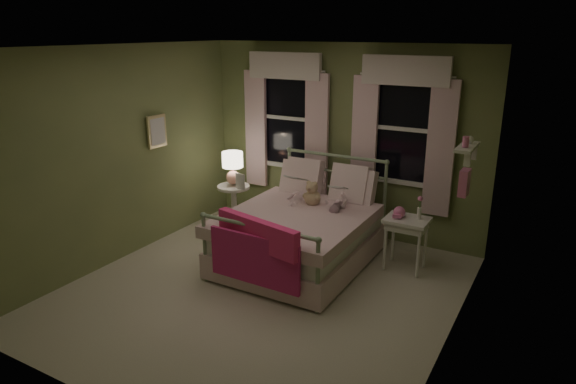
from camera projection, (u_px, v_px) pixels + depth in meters
The scene contains 18 objects.
room_shell at pixel (259, 178), 5.27m from camera, with size 4.20×4.20×4.20m.
bed at pixel (302, 232), 6.28m from camera, with size 1.58×2.04×1.18m.
pink_throw at pixel (256, 245), 5.37m from camera, with size 1.10×0.33×0.71m.
child_left at pixel (299, 176), 6.59m from camera, with size 0.28×0.18×0.77m, color #F7D1DD.
child_right at pixel (338, 186), 6.34m from camera, with size 0.33×0.26×0.68m, color #F7D1DD.
book_left at pixel (289, 180), 6.38m from camera, with size 0.20×0.27×0.03m, color beige.
book_right at pixel (330, 190), 6.13m from camera, with size 0.20×0.27×0.02m, color beige.
teddy_bear at pixel (312, 195), 6.38m from camera, with size 0.24×0.21×0.33m.
nightstand_left at pixel (234, 201), 7.31m from camera, with size 0.46×0.46×0.65m.
table_lamp at pixel (233, 165), 7.14m from camera, with size 0.29×0.29×0.46m.
book_nightstand at pixel (236, 188), 7.12m from camera, with size 0.16×0.22×0.02m, color beige.
nightstand_right at pixel (407, 226), 6.02m from camera, with size 0.50×0.40×0.64m.
pink_toy at pixel (399, 212), 6.01m from camera, with size 0.14×0.20×0.14m.
bud_vase at pixel (420, 208), 5.93m from camera, with size 0.06×0.06×0.28m.
window_left at pixel (286, 113), 7.25m from camera, with size 1.34×0.13×1.96m.
window_right at pixel (403, 124), 6.45m from camera, with size 1.34×0.13×1.96m.
wall_shelf at pixel (466, 165), 4.89m from camera, with size 0.15×0.50×0.60m.
framed_picture at pixel (157, 131), 6.62m from camera, with size 0.03×0.32×0.42m.
Camera 1 is at (2.76, -4.26, 2.77)m, focal length 32.00 mm.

